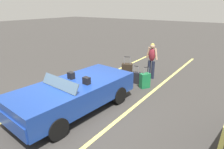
{
  "coord_description": "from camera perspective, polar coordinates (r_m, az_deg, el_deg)",
  "views": [
    {
      "loc": [
        4.02,
        4.29,
        3.25
      ],
      "look_at": [
        -1.79,
        0.21,
        0.75
      ],
      "focal_mm": 31.68,
      "sensor_mm": 36.0,
      "label": 1
    }
  ],
  "objects": [
    {
      "name": "lot_line_near",
      "position": [
        7.55,
        -17.03,
        -7.01
      ],
      "size": [
        18.0,
        0.12,
        0.01
      ],
      "primitive_type": "cube",
      "color": "#EAE066",
      "rests_on": "ground_plane"
    },
    {
      "name": "traveler_person",
      "position": [
        9.24,
        11.38,
        4.48
      ],
      "size": [
        0.26,
        0.61,
        1.65
      ],
      "rotation": [
        0.0,
        0.0,
        -0.13
      ],
      "color": "#1E2338",
      "rests_on": "ground_plane"
    },
    {
      "name": "suitcase_medium_bright",
      "position": [
        8.24,
        9.46,
        -1.74
      ],
      "size": [
        0.47,
        0.42,
        0.92
      ],
      "rotation": [
        0.0,
        0.0,
        4.15
      ],
      "color": "#19723F",
      "rests_on": "ground_plane"
    },
    {
      "name": "lot_line_mid",
      "position": [
        5.88,
        0.16,
        -14.15
      ],
      "size": [
        18.0,
        0.12,
        0.01
      ],
      "primitive_type": "cube",
      "color": "#EAE066",
      "rests_on": "ground_plane"
    },
    {
      "name": "suitcase_large_black",
      "position": [
        9.1,
        4.35,
        0.9
      ],
      "size": [
        0.47,
        0.55,
        1.09
      ],
      "rotation": [
        0.0,
        0.0,
        3.61
      ],
      "color": "#2D2319",
      "rests_on": "ground_plane"
    },
    {
      "name": "convertible_car",
      "position": [
        6.34,
        -12.23,
        -5.9
      ],
      "size": [
        4.27,
        2.09,
        1.24
      ],
      "rotation": [
        0.0,
        0.0,
        -0.08
      ],
      "color": "navy",
      "rests_on": "ground_plane"
    },
    {
      "name": "suitcase_small_carryon",
      "position": [
        8.69,
        7.05,
        -0.91
      ],
      "size": [
        0.26,
        0.36,
        0.81
      ],
      "rotation": [
        0.0,
        0.0,
        3.28
      ],
      "color": "black",
      "rests_on": "ground_plane"
    },
    {
      "name": "ground_plane",
      "position": [
        6.72,
        -10.46,
        -9.89
      ],
      "size": [
        80.0,
        80.0,
        0.0
      ],
      "primitive_type": "plane",
      "color": "#383533"
    }
  ]
}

